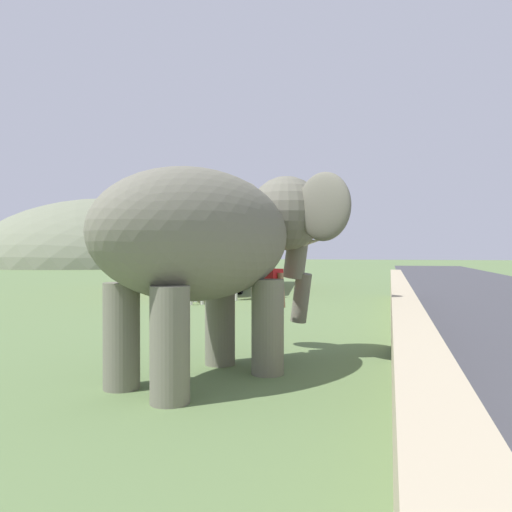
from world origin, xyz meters
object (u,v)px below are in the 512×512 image
(person_handler, at_px, (268,299))
(bus_orange, at_px, (223,243))
(cow_mid, at_px, (246,274))
(cow_near, at_px, (193,277))
(elephant, at_px, (219,238))

(person_handler, xyz_separation_m, bus_orange, (14.05, 5.54, 1.16))
(cow_mid, bearing_deg, cow_near, 146.57)
(person_handler, bearing_deg, cow_near, 29.84)
(elephant, xyz_separation_m, person_handler, (1.12, -0.41, -0.91))
(cow_near, distance_m, cow_mid, 2.20)
(elephant, relative_size, cow_mid, 2.41)
(elephant, distance_m, cow_near, 9.51)
(elephant, xyz_separation_m, bus_orange, (15.18, 5.13, 0.24))
(cow_mid, bearing_deg, bus_orange, 27.40)
(elephant, relative_size, cow_near, 2.25)
(elephant, relative_size, person_handler, 2.43)
(bus_orange, distance_m, cow_mid, 5.45)
(cow_near, relative_size, cow_mid, 1.07)
(cow_mid, bearing_deg, elephant, -165.62)
(cow_near, bearing_deg, elephant, -155.71)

